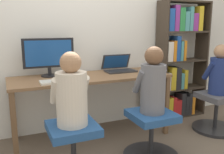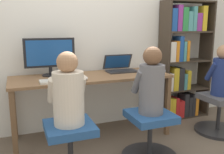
# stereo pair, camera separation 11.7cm
# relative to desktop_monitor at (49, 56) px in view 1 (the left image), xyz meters

# --- Properties ---
(ground_plane) EXTENTS (14.00, 14.00, 0.00)m
(ground_plane) POSITION_rel_desktop_monitor_xyz_m (0.44, -0.48, -0.99)
(ground_plane) COLOR brown
(wall_back) EXTENTS (10.00, 0.05, 2.60)m
(wall_back) POSITION_rel_desktop_monitor_xyz_m (0.44, 0.22, 0.31)
(wall_back) COLOR silver
(wall_back) RESTS_ON ground_plane
(desk) EXTENTS (1.83, 0.63, 0.75)m
(desk) POSITION_rel_desktop_monitor_xyz_m (0.44, -0.17, -0.31)
(desk) COLOR brown
(desk) RESTS_ON ground_plane
(desktop_monitor) EXTENTS (0.57, 0.20, 0.43)m
(desktop_monitor) POSITION_rel_desktop_monitor_xyz_m (0.00, 0.00, 0.00)
(desktop_monitor) COLOR black
(desktop_monitor) RESTS_ON desk
(laptop) EXTENTS (0.38, 0.30, 0.21)m
(laptop) POSITION_rel_desktop_monitor_xyz_m (0.86, -0.03, -0.19)
(laptop) COLOR #2D2D30
(laptop) RESTS_ON desk
(keyboard) EXTENTS (0.39, 0.16, 0.03)m
(keyboard) POSITION_rel_desktop_monitor_xyz_m (0.04, -0.36, -0.22)
(keyboard) COLOR silver
(keyboard) RESTS_ON desk
(computer_mouse_by_keyboard) EXTENTS (0.06, 0.11, 0.04)m
(computer_mouse_by_keyboard) POSITION_rel_desktop_monitor_xyz_m (0.31, -0.37, -0.21)
(computer_mouse_by_keyboard) COLOR silver
(computer_mouse_by_keyboard) RESTS_ON desk
(office_chair_left) EXTENTS (0.57, 0.57, 0.48)m
(office_chair_left) POSITION_rel_desktop_monitor_xyz_m (0.03, -0.86, -0.75)
(office_chair_left) COLOR #262628
(office_chair_left) RESTS_ON ground_plane
(office_chair_right) EXTENTS (0.57, 0.57, 0.48)m
(office_chair_right) POSITION_rel_desktop_monitor_xyz_m (0.83, -0.87, -0.75)
(office_chair_right) COLOR #262628
(office_chair_right) RESTS_ON ground_plane
(person_at_monitor) EXTENTS (0.32, 0.30, 0.63)m
(person_at_monitor) POSITION_rel_desktop_monitor_xyz_m (0.03, -0.85, -0.22)
(person_at_monitor) COLOR beige
(person_at_monitor) RESTS_ON office_chair_left
(person_at_laptop) EXTENTS (0.30, 0.29, 0.65)m
(person_at_laptop) POSITION_rel_desktop_monitor_xyz_m (0.83, -0.86, -0.21)
(person_at_laptop) COLOR slate
(person_at_laptop) RESTS_ON office_chair_right
(bookshelf) EXTENTS (0.74, 0.28, 1.66)m
(bookshelf) POSITION_rel_desktop_monitor_xyz_m (1.83, 0.01, -0.18)
(bookshelf) COLOR #382D23
(bookshelf) RESTS_ON ground_plane
(office_chair_side) EXTENTS (0.57, 0.57, 0.48)m
(office_chair_side) POSITION_rel_desktop_monitor_xyz_m (1.97, -0.61, -0.75)
(office_chair_side) COLOR #262628
(office_chair_side) RESTS_ON ground_plane
(person_near_shelf) EXTENTS (0.29, 0.28, 0.62)m
(person_near_shelf) POSITION_rel_desktop_monitor_xyz_m (1.97, -0.60, -0.22)
(person_near_shelf) COLOR navy
(person_near_shelf) RESTS_ON office_chair_side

